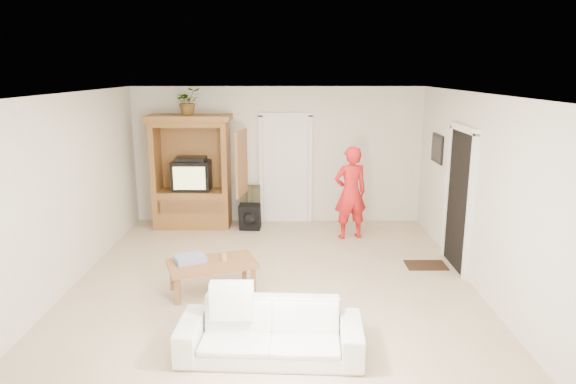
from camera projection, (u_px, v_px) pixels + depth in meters
name	position (u px, v px, depth m)	size (l,w,h in m)	color
floor	(273.00, 281.00, 7.20)	(6.00, 6.00, 0.00)	tan
ceiling	(272.00, 93.00, 6.60)	(6.00, 6.00, 0.00)	white
wall_back	(278.00, 155.00, 9.82)	(5.50, 5.50, 0.00)	silver
wall_front	(260.00, 280.00, 3.98)	(5.50, 5.50, 0.00)	silver
wall_left	(69.00, 191.00, 6.91)	(6.00, 6.00, 0.00)	silver
wall_right	(477.00, 192.00, 6.89)	(6.00, 6.00, 0.00)	silver
armoire	(193.00, 179.00, 9.58)	(1.82, 1.14, 2.10)	olive
door_back	(286.00, 170.00, 9.85)	(0.85, 0.05, 2.04)	white
doorway_right	(459.00, 201.00, 7.54)	(0.05, 0.90, 2.04)	black
framed_picture	(437.00, 149.00, 8.67)	(0.03, 0.60, 0.48)	black
doormat	(426.00, 265.00, 7.77)	(0.60, 0.40, 0.02)	#382316
plant	(188.00, 101.00, 9.22)	(0.44, 0.38, 0.48)	#4C7238
man	(350.00, 193.00, 8.91)	(0.59, 0.39, 1.63)	red
sofa	(270.00, 331.00, 5.28)	(1.88, 0.74, 0.55)	silver
coffee_table	(212.00, 266.00, 6.79)	(1.28, 0.97, 0.42)	brown
towel	(190.00, 259.00, 6.77)	(0.38, 0.28, 0.08)	#C84281
candle	(224.00, 257.00, 6.82)	(0.08, 0.08, 0.10)	tan
backpack_black	(250.00, 218.00, 9.48)	(0.38, 0.23, 0.47)	black
backpack_olive	(250.00, 205.00, 9.81)	(0.39, 0.29, 0.74)	#47442B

